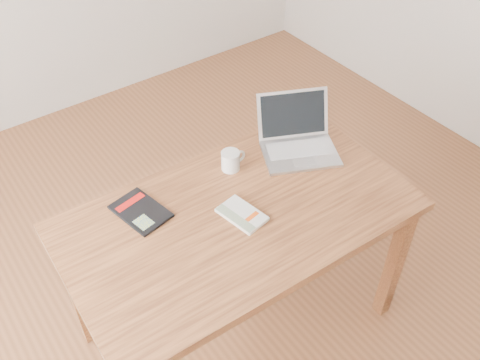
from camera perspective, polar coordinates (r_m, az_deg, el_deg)
room at (r=1.78m, az=-3.61°, el=13.23°), size 4.04×4.04×2.70m
desk at (r=2.11m, az=-0.14°, el=-5.22°), size 1.37×0.81×0.75m
white_guidebook at (r=2.03m, az=0.20°, el=-3.70°), size 0.14×0.20×0.02m
black_guidebook at (r=2.08m, az=-10.57°, el=-3.29°), size 0.19×0.25×0.01m
laptop at (r=2.33m, az=6.15°, el=4.36°), size 0.41×0.41×0.21m
coffee_mug at (r=2.21m, az=-0.96°, el=2.14°), size 0.11×0.08×0.08m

